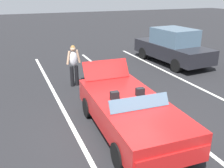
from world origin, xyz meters
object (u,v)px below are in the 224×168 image
object	(u,v)px
suitcase_medium_bright	(114,81)
parked_sedan_far	(173,46)
duffel_bag	(92,92)
suitcase_large_black	(124,75)
convertible_car	(133,116)
traveler_person	(74,63)
suitcase_small_carryon	(107,72)

from	to	relation	value
suitcase_medium_bright	parked_sedan_far	size ratio (longest dim) A/B	0.19
duffel_bag	suitcase_large_black	bearing A→B (deg)	116.23
convertible_car	traveler_person	xyz separation A→B (m)	(-4.27, -0.45, 0.34)
suitcase_small_carryon	duffel_bag	xyz separation A→B (m)	(1.83, -1.27, -0.09)
convertible_car	parked_sedan_far	world-z (taller)	parked_sedan_far
convertible_car	suitcase_large_black	bearing A→B (deg)	160.45
suitcase_large_black	duffel_bag	world-z (taller)	suitcase_large_black
duffel_bag	suitcase_medium_bright	bearing A→B (deg)	111.12
convertible_car	duffel_bag	xyz separation A→B (m)	(-2.93, -0.15, -0.43)
parked_sedan_far	suitcase_small_carryon	bearing A→B (deg)	97.87
traveler_person	parked_sedan_far	world-z (taller)	parked_sedan_far
convertible_car	suitcase_small_carryon	world-z (taller)	convertible_car
suitcase_large_black	parked_sedan_far	xyz separation A→B (m)	(-1.88, 3.65, 0.52)
duffel_bag	suitcase_small_carryon	bearing A→B (deg)	145.24
duffel_bag	parked_sedan_far	size ratio (longest dim) A/B	0.15
suitcase_large_black	suitcase_small_carryon	xyz separation A→B (m)	(-1.01, -0.38, -0.12)
convertible_car	duffel_bag	world-z (taller)	convertible_car
suitcase_small_carryon	duffel_bag	world-z (taller)	suitcase_small_carryon
suitcase_large_black	suitcase_medium_bright	size ratio (longest dim) A/B	0.85
suitcase_medium_bright	traveler_person	xyz separation A→B (m)	(-0.95, -1.32, 0.62)
traveler_person	parked_sedan_far	xyz separation A→B (m)	(-1.35, 5.60, -0.04)
suitcase_medium_bright	suitcase_small_carryon	world-z (taller)	suitcase_medium_bright
convertible_car	suitcase_small_carryon	distance (m)	4.90
convertible_car	suitcase_medium_bright	world-z (taller)	convertible_car
convertible_car	parked_sedan_far	size ratio (longest dim) A/B	0.93
suitcase_large_black	suitcase_medium_bright	xyz separation A→B (m)	(0.42, -0.63, -0.06)
duffel_bag	traveler_person	xyz separation A→B (m)	(-1.34, -0.30, 0.77)
suitcase_small_carryon	duffel_bag	distance (m)	2.22
convertible_car	parked_sedan_far	bearing A→B (deg)	139.78
traveler_person	duffel_bag	bearing A→B (deg)	3.41
suitcase_small_carryon	suitcase_large_black	bearing A→B (deg)	-31.55
parked_sedan_far	suitcase_large_black	bearing A→B (deg)	112.99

